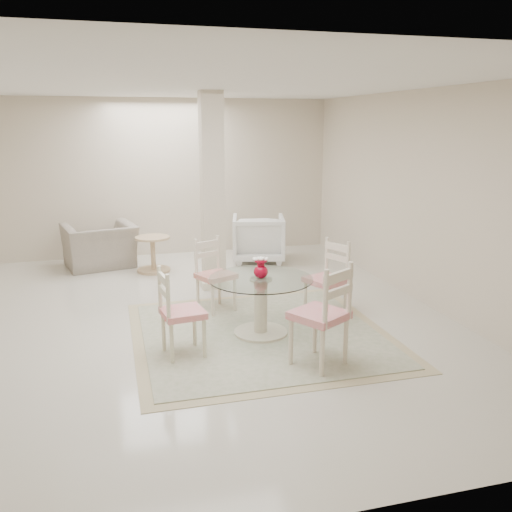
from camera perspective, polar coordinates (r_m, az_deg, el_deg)
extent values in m
plane|color=beige|center=(6.52, -6.64, -6.74)|extent=(7.00, 7.00, 0.00)
cube|color=beige|center=(9.63, -9.99, 8.08)|extent=(6.00, 0.02, 2.70)
cube|color=beige|center=(2.84, 3.16, -5.34)|extent=(6.00, 0.02, 2.70)
cube|color=beige|center=(7.23, 17.39, 5.80)|extent=(0.02, 7.00, 2.70)
cube|color=white|center=(6.12, -7.38, 17.65)|extent=(6.00, 7.00, 0.02)
cube|color=beige|center=(7.53, -4.62, 6.69)|extent=(0.30, 0.30, 2.70)
cube|color=tan|center=(6.06, 0.49, -8.23)|extent=(2.77, 2.77, 0.01)
cube|color=beige|center=(6.06, 0.49, -8.16)|extent=(2.54, 2.54, 0.01)
cylinder|color=beige|center=(6.06, 0.49, -8.07)|extent=(0.59, 0.59, 0.04)
cylinder|color=beige|center=(5.95, 0.50, -5.24)|extent=(0.15, 0.15, 0.61)
cylinder|color=beige|center=(5.86, 0.51, -2.56)|extent=(0.24, 0.24, 0.02)
cylinder|color=white|center=(5.85, 0.51, -2.40)|extent=(1.13, 1.13, 0.01)
ellipsoid|color=#A5051E|center=(5.83, 0.51, -1.66)|extent=(0.16, 0.16, 0.15)
cylinder|color=#A5051E|center=(5.81, 0.51, -0.79)|extent=(0.08, 0.08, 0.04)
cylinder|color=#A5051E|center=(5.80, 0.51, -0.50)|extent=(0.13, 0.13, 0.02)
ellipsoid|color=white|center=(5.80, 0.51, -0.30)|extent=(0.09, 0.09, 0.04)
ellipsoid|color=white|center=(5.83, 0.92, -0.35)|extent=(0.09, 0.09, 0.04)
ellipsoid|color=white|center=(5.81, 0.03, -0.35)|extent=(0.09, 0.09, 0.04)
cylinder|color=#F5E5C9|center=(6.55, 5.20, -4.61)|extent=(0.04, 0.04, 0.43)
cylinder|color=#F5E5C9|center=(6.33, 7.37, -5.33)|extent=(0.04, 0.04, 0.43)
cylinder|color=#F5E5C9|center=(6.78, 7.22, -4.01)|extent=(0.04, 0.04, 0.43)
cylinder|color=#F5E5C9|center=(6.57, 9.38, -4.68)|extent=(0.04, 0.04, 0.43)
cube|color=red|center=(6.48, 7.36, -2.57)|extent=(0.55, 0.55, 0.07)
cube|color=#F5E5C9|center=(6.54, 8.56, 0.38)|extent=(0.20, 0.36, 0.51)
cylinder|color=beige|center=(6.53, -4.58, -4.72)|extent=(0.04, 0.04, 0.42)
cylinder|color=beige|center=(6.71, -2.26, -4.17)|extent=(0.04, 0.04, 0.42)
cylinder|color=beige|center=(6.79, -6.14, -4.02)|extent=(0.04, 0.04, 0.42)
cylinder|color=beige|center=(6.96, -3.87, -3.52)|extent=(0.04, 0.04, 0.42)
cube|color=red|center=(6.67, -4.25, -2.13)|extent=(0.53, 0.53, 0.06)
cube|color=beige|center=(6.74, -5.18, 0.70)|extent=(0.35, 0.18, 0.49)
cylinder|color=#ECE6C2|center=(5.43, -5.46, -8.68)|extent=(0.04, 0.04, 0.42)
cylinder|color=#ECE6C2|center=(5.72, -6.48, -7.51)|extent=(0.04, 0.04, 0.42)
cylinder|color=#ECE6C2|center=(5.34, -8.85, -9.16)|extent=(0.04, 0.04, 0.42)
cylinder|color=#ECE6C2|center=(5.64, -9.70, -7.93)|extent=(0.04, 0.04, 0.42)
cube|color=red|center=(5.44, -7.70, -5.95)|extent=(0.46, 0.46, 0.06)
cube|color=#ECE6C2|center=(5.30, -9.71, -3.08)|extent=(0.09, 0.37, 0.49)
cylinder|color=beige|center=(5.53, 6.21, -7.93)|extent=(0.05, 0.05, 0.48)
cylinder|color=beige|center=(5.26, 3.69, -9.05)|extent=(0.05, 0.05, 0.48)
cylinder|color=beige|center=(5.33, 9.41, -8.90)|extent=(0.05, 0.05, 0.48)
cylinder|color=beige|center=(5.05, 6.97, -10.14)|extent=(0.05, 0.05, 0.48)
cube|color=#B5131C|center=(5.19, 6.65, -6.19)|extent=(0.63, 0.63, 0.07)
cube|color=beige|center=(4.97, 8.66, -2.97)|extent=(0.38, 0.25, 0.56)
imported|color=#A19585|center=(9.10, -16.11, 1.04)|extent=(1.27, 1.17, 0.70)
imported|color=white|center=(9.09, 0.25, 1.86)|extent=(1.02, 1.04, 0.79)
cylinder|color=tan|center=(8.70, -10.70, -1.46)|extent=(0.52, 0.52, 0.04)
cylinder|color=tan|center=(8.64, -10.78, 0.19)|extent=(0.08, 0.08, 0.49)
cylinder|color=tan|center=(8.58, -10.86, 1.90)|extent=(0.54, 0.54, 0.03)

